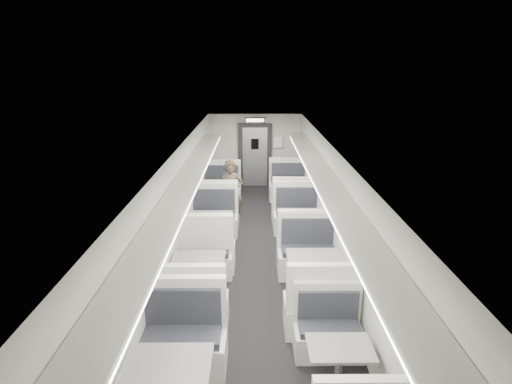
{
  "coord_description": "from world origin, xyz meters",
  "views": [
    {
      "loc": [
        -0.05,
        -6.93,
        3.95
      ],
      "look_at": [
        0.01,
        1.97,
        1.07
      ],
      "focal_mm": 28.0,
      "sensor_mm": 36.0,
      "label": 1
    }
  ],
  "objects_px": {
    "booth_right_a": "(291,195)",
    "passenger": "(231,193)",
    "booth_left_c": "(199,277)",
    "exit_sign": "(255,120)",
    "booth_right_c": "(314,277)",
    "booth_right_d": "(338,369)",
    "vestibule_door": "(255,156)",
    "booth_left_b": "(210,232)",
    "booth_right_b": "(300,229)",
    "booth_left_a": "(219,198)"
  },
  "relations": [
    {
      "from": "booth_left_c",
      "to": "booth_left_b",
      "type": "bearing_deg",
      "value": 90.0
    },
    {
      "from": "exit_sign",
      "to": "vestibule_door",
      "type": "bearing_deg",
      "value": 90.0
    },
    {
      "from": "booth_right_c",
      "to": "vestibule_door",
      "type": "height_order",
      "value": "vestibule_door"
    },
    {
      "from": "booth_right_a",
      "to": "booth_right_c",
      "type": "relative_size",
      "value": 0.99
    },
    {
      "from": "booth_left_b",
      "to": "exit_sign",
      "type": "relative_size",
      "value": 3.72
    },
    {
      "from": "booth_right_a",
      "to": "passenger",
      "type": "height_order",
      "value": "passenger"
    },
    {
      "from": "booth_right_b",
      "to": "booth_right_c",
      "type": "height_order",
      "value": "booth_right_c"
    },
    {
      "from": "booth_right_c",
      "to": "booth_right_d",
      "type": "distance_m",
      "value": 2.1
    },
    {
      "from": "booth_left_c",
      "to": "booth_right_a",
      "type": "bearing_deg",
      "value": 65.84
    },
    {
      "from": "booth_right_c",
      "to": "passenger",
      "type": "height_order",
      "value": "passenger"
    },
    {
      "from": "booth_right_a",
      "to": "booth_right_d",
      "type": "relative_size",
      "value": 1.19
    },
    {
      "from": "passenger",
      "to": "booth_left_a",
      "type": "bearing_deg",
      "value": 112.44
    },
    {
      "from": "booth_left_c",
      "to": "exit_sign",
      "type": "bearing_deg",
      "value": 80.84
    },
    {
      "from": "booth_left_b",
      "to": "exit_sign",
      "type": "xyz_separation_m",
      "value": [
        1.0,
        4.32,
        1.87
      ]
    },
    {
      "from": "booth_left_a",
      "to": "exit_sign",
      "type": "xyz_separation_m",
      "value": [
        1.0,
        1.99,
        1.87
      ]
    },
    {
      "from": "booth_right_a",
      "to": "booth_right_c",
      "type": "height_order",
      "value": "booth_right_c"
    },
    {
      "from": "booth_right_a",
      "to": "exit_sign",
      "type": "distance_m",
      "value": 2.74
    },
    {
      "from": "booth_left_a",
      "to": "exit_sign",
      "type": "relative_size",
      "value": 3.73
    },
    {
      "from": "booth_left_a",
      "to": "passenger",
      "type": "relative_size",
      "value": 1.37
    },
    {
      "from": "booth_right_a",
      "to": "booth_left_c",
      "type": "bearing_deg",
      "value": -114.16
    },
    {
      "from": "booth_left_a",
      "to": "booth_right_d",
      "type": "bearing_deg",
      "value": -72.57
    },
    {
      "from": "booth_left_c",
      "to": "exit_sign",
      "type": "height_order",
      "value": "exit_sign"
    },
    {
      "from": "booth_right_c",
      "to": "vestibule_door",
      "type": "xyz_separation_m",
      "value": [
        -1.0,
        6.75,
        0.62
      ]
    },
    {
      "from": "booth_left_a",
      "to": "booth_right_a",
      "type": "relative_size",
      "value": 1.0
    },
    {
      "from": "booth_left_a",
      "to": "booth_left_c",
      "type": "height_order",
      "value": "booth_left_a"
    },
    {
      "from": "booth_right_a",
      "to": "vestibule_door",
      "type": "xyz_separation_m",
      "value": [
        -1.0,
        2.23,
        0.62
      ]
    },
    {
      "from": "booth_left_c",
      "to": "booth_right_b",
      "type": "height_order",
      "value": "booth_right_b"
    },
    {
      "from": "booth_right_b",
      "to": "vestibule_door",
      "type": "bearing_deg",
      "value": 102.18
    },
    {
      "from": "booth_left_a",
      "to": "booth_right_d",
      "type": "relative_size",
      "value": 1.19
    },
    {
      "from": "booth_left_b",
      "to": "booth_right_c",
      "type": "bearing_deg",
      "value": -44.2
    },
    {
      "from": "booth_left_a",
      "to": "booth_left_c",
      "type": "relative_size",
      "value": 1.05
    },
    {
      "from": "booth_right_d",
      "to": "booth_right_a",
      "type": "bearing_deg",
      "value": 90.0
    },
    {
      "from": "booth_right_d",
      "to": "vestibule_door",
      "type": "height_order",
      "value": "vestibule_door"
    },
    {
      "from": "booth_right_b",
      "to": "exit_sign",
      "type": "relative_size",
      "value": 3.68
    },
    {
      "from": "booth_left_a",
      "to": "booth_right_c",
      "type": "relative_size",
      "value": 0.99
    },
    {
      "from": "booth_left_b",
      "to": "booth_right_a",
      "type": "distance_m",
      "value": 3.26
    },
    {
      "from": "booth_right_c",
      "to": "exit_sign",
      "type": "distance_m",
      "value": 6.61
    },
    {
      "from": "booth_right_a",
      "to": "exit_sign",
      "type": "height_order",
      "value": "exit_sign"
    },
    {
      "from": "booth_right_c",
      "to": "booth_right_a",
      "type": "bearing_deg",
      "value": 90.0
    },
    {
      "from": "booth_left_a",
      "to": "booth_left_b",
      "type": "distance_m",
      "value": 2.33
    },
    {
      "from": "booth_left_b",
      "to": "booth_left_c",
      "type": "bearing_deg",
      "value": -90.0
    },
    {
      "from": "booth_left_a",
      "to": "booth_right_b",
      "type": "height_order",
      "value": "booth_left_a"
    },
    {
      "from": "booth_right_a",
      "to": "booth_right_c",
      "type": "bearing_deg",
      "value": -90.0
    },
    {
      "from": "booth_left_a",
      "to": "booth_right_c",
      "type": "height_order",
      "value": "booth_right_c"
    },
    {
      "from": "booth_left_b",
      "to": "booth_left_c",
      "type": "relative_size",
      "value": 1.05
    },
    {
      "from": "booth_left_c",
      "to": "vestibule_door",
      "type": "xyz_separation_m",
      "value": [
        1.0,
        6.69,
        0.65
      ]
    },
    {
      "from": "booth_right_d",
      "to": "booth_left_c",
      "type": "bearing_deg",
      "value": 132.79
    },
    {
      "from": "booth_left_c",
      "to": "exit_sign",
      "type": "xyz_separation_m",
      "value": [
        1.0,
        6.2,
        1.89
      ]
    },
    {
      "from": "booth_right_a",
      "to": "booth_right_d",
      "type": "distance_m",
      "value": 6.62
    },
    {
      "from": "booth_left_b",
      "to": "exit_sign",
      "type": "bearing_deg",
      "value": 76.97
    }
  ]
}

